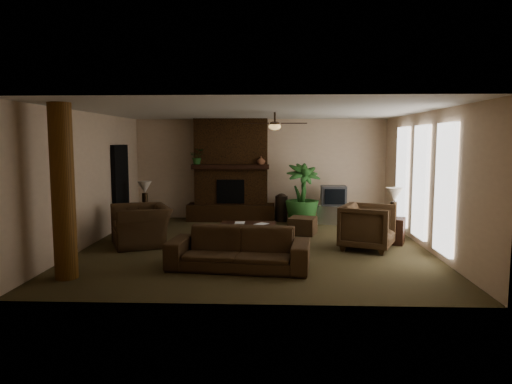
{
  "coord_description": "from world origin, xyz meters",
  "views": [
    {
      "loc": [
        0.4,
        -9.58,
        2.22
      ],
      "look_at": [
        0.0,
        0.4,
        1.1
      ],
      "focal_mm": 32.59,
      "sensor_mm": 36.0,
      "label": 1
    }
  ],
  "objects_px": {
    "armchair_left": "(141,219)",
    "coffee_table": "(248,226)",
    "sofa": "(239,242)",
    "floor_plant": "(302,208)",
    "armchair_right": "(368,225)",
    "side_table_left": "(148,218)",
    "side_table_right": "(392,231)",
    "tv_stand": "(334,214)",
    "floor_vase": "(282,206)",
    "lamp_right": "(394,197)",
    "lamp_left": "(145,189)",
    "log_column": "(63,192)",
    "ottoman": "(303,226)"
  },
  "relations": [
    {
      "from": "ottoman",
      "to": "side_table_left",
      "type": "xyz_separation_m",
      "value": [
        -3.87,
        0.58,
        0.08
      ]
    },
    {
      "from": "sofa",
      "to": "lamp_left",
      "type": "xyz_separation_m",
      "value": [
        -2.63,
        3.56,
        0.53
      ]
    },
    {
      "from": "armchair_left",
      "to": "side_table_right",
      "type": "xyz_separation_m",
      "value": [
        5.37,
        0.37,
        -0.28
      ]
    },
    {
      "from": "armchair_right",
      "to": "floor_vase",
      "type": "height_order",
      "value": "armchair_right"
    },
    {
      "from": "ottoman",
      "to": "armchair_left",
      "type": "bearing_deg",
      "value": -160.33
    },
    {
      "from": "side_table_left",
      "to": "side_table_right",
      "type": "distance_m",
      "value": 5.93
    },
    {
      "from": "sofa",
      "to": "armchair_right",
      "type": "relative_size",
      "value": 2.39
    },
    {
      "from": "sofa",
      "to": "armchair_right",
      "type": "distance_m",
      "value": 2.95
    },
    {
      "from": "armchair_left",
      "to": "lamp_right",
      "type": "xyz_separation_m",
      "value": [
        5.39,
        0.38,
        0.44
      ]
    },
    {
      "from": "log_column",
      "to": "lamp_left",
      "type": "distance_m",
      "value": 4.25
    },
    {
      "from": "armchair_right",
      "to": "coffee_table",
      "type": "distance_m",
      "value": 2.51
    },
    {
      "from": "floor_plant",
      "to": "lamp_right",
      "type": "relative_size",
      "value": 2.48
    },
    {
      "from": "armchair_left",
      "to": "side_table_right",
      "type": "height_order",
      "value": "armchair_left"
    },
    {
      "from": "sofa",
      "to": "coffee_table",
      "type": "bearing_deg",
      "value": 95.29
    },
    {
      "from": "log_column",
      "to": "lamp_left",
      "type": "bearing_deg",
      "value": 88.52
    },
    {
      "from": "sofa",
      "to": "ottoman",
      "type": "bearing_deg",
      "value": 73.72
    },
    {
      "from": "armchair_left",
      "to": "floor_vase",
      "type": "xyz_separation_m",
      "value": [
        3.03,
        3.02,
        -0.13
      ]
    },
    {
      "from": "tv_stand",
      "to": "ottoman",
      "type": "bearing_deg",
      "value": -107.5
    },
    {
      "from": "floor_vase",
      "to": "lamp_left",
      "type": "height_order",
      "value": "lamp_left"
    },
    {
      "from": "sofa",
      "to": "lamp_right",
      "type": "xyz_separation_m",
      "value": [
        3.18,
        2.15,
        0.53
      ]
    },
    {
      "from": "floor_vase",
      "to": "floor_plant",
      "type": "xyz_separation_m",
      "value": [
        0.53,
        -0.6,
        0.02
      ]
    },
    {
      "from": "armchair_left",
      "to": "side_table_left",
      "type": "height_order",
      "value": "armchair_left"
    },
    {
      "from": "floor_plant",
      "to": "lamp_right",
      "type": "height_order",
      "value": "lamp_right"
    },
    {
      "from": "sofa",
      "to": "side_table_left",
      "type": "relative_size",
      "value": 4.4
    },
    {
      "from": "floor_vase",
      "to": "lamp_left",
      "type": "distance_m",
      "value": 3.69
    },
    {
      "from": "floor_plant",
      "to": "lamp_right",
      "type": "distance_m",
      "value": 2.8
    },
    {
      "from": "log_column",
      "to": "side_table_left",
      "type": "height_order",
      "value": "log_column"
    },
    {
      "from": "sofa",
      "to": "lamp_right",
      "type": "distance_m",
      "value": 3.87
    },
    {
      "from": "lamp_right",
      "to": "floor_vase",
      "type": "bearing_deg",
      "value": 131.95
    },
    {
      "from": "armchair_right",
      "to": "side_table_left",
      "type": "relative_size",
      "value": 1.84
    },
    {
      "from": "sofa",
      "to": "ottoman",
      "type": "distance_m",
      "value": 3.29
    },
    {
      "from": "coffee_table",
      "to": "lamp_right",
      "type": "height_order",
      "value": "lamp_right"
    },
    {
      "from": "armchair_left",
      "to": "floor_plant",
      "type": "height_order",
      "value": "armchair_left"
    },
    {
      "from": "sofa",
      "to": "armchair_left",
      "type": "relative_size",
      "value": 1.89
    },
    {
      "from": "log_column",
      "to": "lamp_right",
      "type": "height_order",
      "value": "log_column"
    },
    {
      "from": "sofa",
      "to": "armchair_left",
      "type": "bearing_deg",
      "value": 148.18
    },
    {
      "from": "tv_stand",
      "to": "lamp_left",
      "type": "height_order",
      "value": "lamp_left"
    },
    {
      "from": "side_table_left",
      "to": "tv_stand",
      "type": "bearing_deg",
      "value": 10.2
    },
    {
      "from": "sofa",
      "to": "lamp_left",
      "type": "distance_m",
      "value": 4.46
    },
    {
      "from": "floor_plant",
      "to": "lamp_right",
      "type": "xyz_separation_m",
      "value": [
        1.84,
        -2.04,
        0.55
      ]
    },
    {
      "from": "armchair_left",
      "to": "tv_stand",
      "type": "xyz_separation_m",
      "value": [
        4.43,
        2.7,
        -0.31
      ]
    },
    {
      "from": "armchair_right",
      "to": "side_table_right",
      "type": "height_order",
      "value": "armchair_right"
    },
    {
      "from": "log_column",
      "to": "side_table_right",
      "type": "xyz_separation_m",
      "value": [
        5.89,
        2.8,
        -1.12
      ]
    },
    {
      "from": "tv_stand",
      "to": "floor_plant",
      "type": "distance_m",
      "value": 0.94
    },
    {
      "from": "side_table_right",
      "to": "sofa",
      "type": "bearing_deg",
      "value": -145.94
    },
    {
      "from": "tv_stand",
      "to": "armchair_left",
      "type": "bearing_deg",
      "value": -133.38
    },
    {
      "from": "floor_vase",
      "to": "side_table_right",
      "type": "distance_m",
      "value": 3.55
    },
    {
      "from": "tv_stand",
      "to": "side_table_right",
      "type": "height_order",
      "value": "side_table_right"
    },
    {
      "from": "armchair_left",
      "to": "coffee_table",
      "type": "xyz_separation_m",
      "value": [
        2.27,
        0.23,
        -0.19
      ]
    },
    {
      "from": "armchair_right",
      "to": "coffee_table",
      "type": "relative_size",
      "value": 0.84
    }
  ]
}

